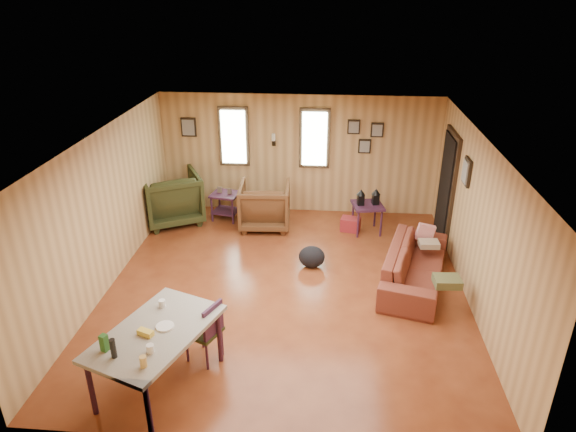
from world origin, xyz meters
name	(u,v)px	position (x,y,z in m)	size (l,w,h in m)	color
room	(298,211)	(0.17, 0.27, 1.21)	(5.54, 6.04, 2.44)	brown
sofa	(416,260)	(2.01, 0.33, 0.41)	(2.11, 0.62, 0.82)	maroon
recliner_brown	(265,203)	(-0.60, 2.16, 0.48)	(0.94, 0.88, 0.97)	#543219
recliner_green	(171,195)	(-2.45, 2.23, 0.55)	(1.07, 1.00, 1.10)	#2C3116
end_table	(226,201)	(-1.42, 2.43, 0.38)	(0.61, 0.57, 0.67)	#3F1C34
side_table	(368,203)	(1.35, 2.08, 0.59)	(0.64, 0.64, 0.87)	#3F1C34
cooler	(351,224)	(1.05, 2.11, 0.13)	(0.41, 0.33, 0.26)	maroon
backpack	(312,257)	(0.37, 0.67, 0.19)	(0.45, 0.34, 0.38)	black
sofa_pillows	(436,258)	(2.30, 0.26, 0.50)	(0.46, 1.61, 0.33)	brown
dining_table	(155,337)	(-1.28, -2.25, 0.72)	(1.42, 1.77, 1.02)	gray
dining_chair	(207,329)	(-0.81, -1.74, 0.48)	(0.51, 0.51, 0.85)	#2C3116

